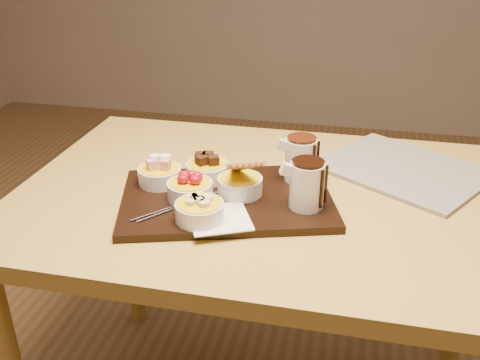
% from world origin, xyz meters
% --- Properties ---
extents(dining_table, '(1.20, 0.80, 0.75)m').
position_xyz_m(dining_table, '(0.00, 0.00, 0.65)').
color(dining_table, '#B89944').
rests_on(dining_table, ground).
extents(serving_board, '(0.53, 0.42, 0.02)m').
position_xyz_m(serving_board, '(-0.10, -0.08, 0.76)').
color(serving_board, black).
rests_on(serving_board, dining_table).
extents(napkin, '(0.16, 0.16, 0.00)m').
position_xyz_m(napkin, '(-0.09, -0.18, 0.77)').
color(napkin, white).
rests_on(napkin, serving_board).
extents(bowl_marshmallows, '(0.10, 0.10, 0.04)m').
position_xyz_m(bowl_marshmallows, '(-0.27, -0.05, 0.79)').
color(bowl_marshmallows, silver).
rests_on(bowl_marshmallows, serving_board).
extents(bowl_cake, '(0.10, 0.10, 0.04)m').
position_xyz_m(bowl_cake, '(-0.16, -0.00, 0.79)').
color(bowl_cake, silver).
rests_on(bowl_cake, serving_board).
extents(bowl_strawberries, '(0.10, 0.10, 0.04)m').
position_xyz_m(bowl_strawberries, '(-0.18, -0.10, 0.79)').
color(bowl_strawberries, silver).
rests_on(bowl_strawberries, serving_board).
extents(bowl_biscotti, '(0.10, 0.10, 0.04)m').
position_xyz_m(bowl_biscotti, '(-0.07, -0.06, 0.79)').
color(bowl_biscotti, silver).
rests_on(bowl_biscotti, serving_board).
extents(bowl_bananas, '(0.10, 0.10, 0.04)m').
position_xyz_m(bowl_bananas, '(-0.13, -0.19, 0.79)').
color(bowl_bananas, silver).
rests_on(bowl_bananas, serving_board).
extents(pitcher_dark_chocolate, '(0.09, 0.09, 0.10)m').
position_xyz_m(pitcher_dark_chocolate, '(0.08, -0.09, 0.82)').
color(pitcher_dark_chocolate, silver).
rests_on(pitcher_dark_chocolate, serving_board).
extents(pitcher_milk_chocolate, '(0.09, 0.09, 0.10)m').
position_xyz_m(pitcher_milk_chocolate, '(0.05, 0.04, 0.82)').
color(pitcher_milk_chocolate, silver).
rests_on(pitcher_milk_chocolate, serving_board).
extents(fondue_skewers, '(0.22, 0.19, 0.01)m').
position_xyz_m(fondue_skewers, '(-0.18, -0.13, 0.77)').
color(fondue_skewers, silver).
rests_on(fondue_skewers, serving_board).
extents(newspaper, '(0.48, 0.45, 0.01)m').
position_xyz_m(newspaper, '(0.29, 0.18, 0.76)').
color(newspaper, beige).
rests_on(newspaper, dining_table).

